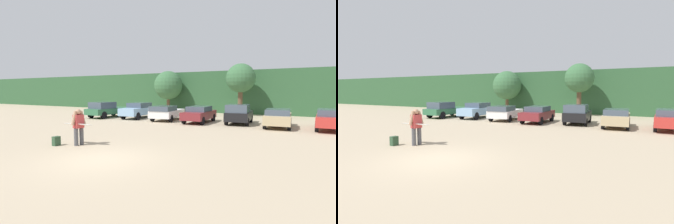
# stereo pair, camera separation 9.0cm
# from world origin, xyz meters

# --- Properties ---
(ground_plane) EXTENTS (120.00, 120.00, 0.00)m
(ground_plane) POSITION_xyz_m (0.00, 0.00, 0.00)
(ground_plane) COLOR tan
(hillside_ridge) EXTENTS (108.00, 12.00, 5.07)m
(hillside_ridge) POSITION_xyz_m (0.00, 29.15, 2.54)
(hillside_ridge) COLOR #2D5633
(hillside_ridge) RESTS_ON ground_plane
(tree_far_left) EXTENTS (3.58, 3.58, 5.17)m
(tree_far_left) POSITION_xyz_m (-8.98, 21.47, 3.36)
(tree_far_left) COLOR brown
(tree_far_left) RESTS_ON ground_plane
(tree_right) EXTENTS (3.10, 3.10, 5.60)m
(tree_right) POSITION_xyz_m (0.19, 20.90, 3.99)
(tree_right) COLOR brown
(tree_right) RESTS_ON ground_plane
(parked_car_forest_green) EXTENTS (2.09, 4.85, 1.57)m
(parked_car_forest_green) POSITION_xyz_m (-11.20, 12.65, 0.81)
(parked_car_forest_green) COLOR #2D6642
(parked_car_forest_green) RESTS_ON ground_plane
(parked_car_sky_blue) EXTENTS (2.09, 4.60, 1.52)m
(parked_car_sky_blue) POSITION_xyz_m (-7.94, 13.61, 0.81)
(parked_car_sky_blue) COLOR #84ADD1
(parked_car_sky_blue) RESTS_ON ground_plane
(parked_car_white) EXTENTS (2.48, 4.52, 1.35)m
(parked_car_white) POSITION_xyz_m (-4.52, 13.14, 0.74)
(parked_car_white) COLOR white
(parked_car_white) RESTS_ON ground_plane
(parked_car_maroon) EXTENTS (1.96, 4.40, 1.38)m
(parked_car_maroon) POSITION_xyz_m (-1.31, 13.11, 0.74)
(parked_car_maroon) COLOR maroon
(parked_car_maroon) RESTS_ON ground_plane
(parked_car_black) EXTENTS (2.15, 4.09, 1.61)m
(parked_car_black) POSITION_xyz_m (1.89, 13.68, 0.82)
(parked_car_black) COLOR black
(parked_car_black) RESTS_ON ground_plane
(parked_car_tan) EXTENTS (2.03, 4.35, 1.37)m
(parked_car_tan) POSITION_xyz_m (4.89, 13.12, 0.74)
(parked_car_tan) COLOR tan
(parked_car_tan) RESTS_ON ground_plane
(parked_car_red) EXTENTS (1.90, 4.58, 1.44)m
(parked_car_red) POSITION_xyz_m (8.21, 13.43, 0.79)
(parked_car_red) COLOR #B72D28
(parked_car_red) RESTS_ON ground_plane
(person_adult) EXTENTS (0.38, 0.82, 1.79)m
(person_adult) POSITION_xyz_m (-2.89, 1.52, 1.01)
(person_adult) COLOR #4C4C51
(person_adult) RESTS_ON ground_plane
(surfboard_white) EXTENTS (1.82, 0.71, 0.17)m
(surfboard_white) POSITION_xyz_m (-2.99, 1.56, 1.03)
(surfboard_white) COLOR white
(backpack_dropped) EXTENTS (0.24, 0.34, 0.45)m
(backpack_dropped) POSITION_xyz_m (-3.79, 0.92, 0.22)
(backpack_dropped) COLOR #2D4C33
(backpack_dropped) RESTS_ON ground_plane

